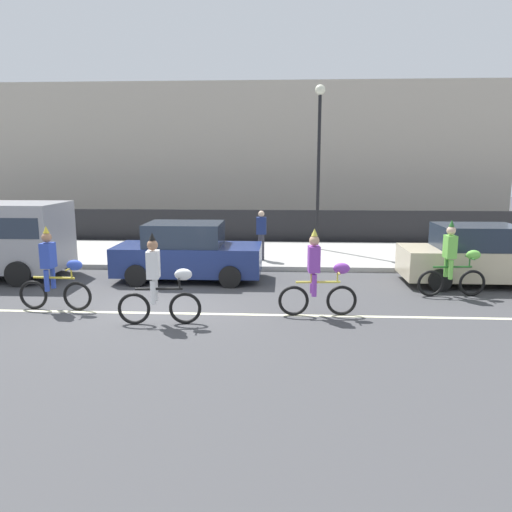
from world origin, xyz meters
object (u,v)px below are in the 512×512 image
parade_cyclist_lime (453,263)px  parked_car_navy (188,253)px  parade_cyclist_purple (319,278)px  parade_cyclist_zebra (160,285)px  street_lamp_post (319,143)px  parade_cyclist_cobalt (54,274)px  parked_car_beige (478,256)px  pedestrian_onlooker (261,234)px

parade_cyclist_lime → parked_car_navy: 7.07m
parade_cyclist_purple → parade_cyclist_zebra: bearing=-166.7°
parked_car_navy → street_lamp_post: size_ratio=0.70×
parade_cyclist_cobalt → parked_car_beige: bearing=16.2°
parade_cyclist_zebra → parked_car_navy: size_ratio=0.47×
parked_car_beige → parade_cyclist_cobalt: bearing=-163.8°
parade_cyclist_cobalt → pedestrian_onlooker: parade_cyclist_cobalt is taller
parade_cyclist_zebra → parked_car_navy: 4.01m
pedestrian_onlooker → parade_cyclist_purple: bearing=-74.9°
parade_cyclist_lime → parade_cyclist_cobalt: bearing=-169.7°
parade_cyclist_cobalt → parked_car_navy: 3.96m
parade_cyclist_cobalt → parade_cyclist_zebra: (2.61, -0.87, 0.00)m
parade_cyclist_cobalt → parade_cyclist_lime: 9.50m
pedestrian_onlooker → parade_cyclist_zebra: bearing=-105.9°
parked_car_navy → street_lamp_post: street_lamp_post is taller
parade_cyclist_purple → parade_cyclist_lime: size_ratio=1.00×
parade_cyclist_purple → parked_car_navy: size_ratio=0.47×
parade_cyclist_lime → street_lamp_post: (-2.97, 6.07, 3.15)m
parade_cyclist_cobalt → parked_car_navy: (2.42, 3.13, -0.06)m
parade_cyclist_zebra → street_lamp_post: 9.94m
parked_car_beige → pedestrian_onlooker: bearing=158.2°
parade_cyclist_lime → street_lamp_post: 7.45m
parade_cyclist_purple → parked_car_navy: (-3.48, 3.23, -0.06)m
parade_cyclist_purple → street_lamp_post: street_lamp_post is taller
parade_cyclist_zebra → parade_cyclist_lime: size_ratio=1.00×
parade_cyclist_lime → parked_car_navy: bearing=168.3°
parade_cyclist_lime → parade_cyclist_purple: bearing=-152.4°
parked_car_navy → pedestrian_onlooker: size_ratio=2.53×
parade_cyclist_cobalt → parade_cyclist_lime: same height
parade_cyclist_purple → parade_cyclist_cobalt: bearing=179.1°
parade_cyclist_zebra → parked_car_beige: (7.83, 3.92, -0.06)m
parade_cyclist_lime → parked_car_navy: size_ratio=0.47×
street_lamp_post → parade_cyclist_zebra: bearing=-113.5°
parade_cyclist_purple → street_lamp_post: (0.47, 7.86, 3.15)m
parade_cyclist_lime → pedestrian_onlooker: 6.20m
parked_car_navy → parade_cyclist_zebra: bearing=-87.3°
parade_cyclist_cobalt → street_lamp_post: (6.38, 7.77, 3.15)m
parade_cyclist_cobalt → parade_cyclist_purple: same height
parade_cyclist_cobalt → parked_car_navy: size_ratio=0.47×
parade_cyclist_zebra → street_lamp_post: street_lamp_post is taller
parade_cyclist_purple → pedestrian_onlooker: 5.75m
parked_car_navy → pedestrian_onlooker: bearing=49.4°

